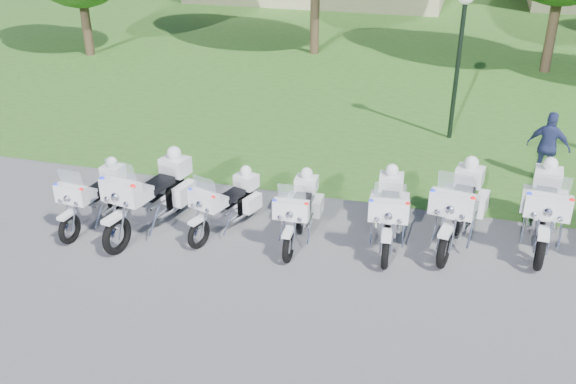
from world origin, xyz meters
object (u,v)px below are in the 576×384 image
(motorcycle_0, at_px, (95,195))
(motorcycle_5, at_px, (459,205))
(motorcycle_2, at_px, (227,203))
(motorcycle_6, at_px, (545,207))
(lamp_post, at_px, (462,26))
(bystander_c, at_px, (548,147))
(motorcycle_4, at_px, (389,210))
(motorcycle_3, at_px, (299,209))
(motorcycle_1, at_px, (152,194))

(motorcycle_0, xyz_separation_m, motorcycle_5, (7.13, 1.29, 0.14))
(motorcycle_2, bearing_deg, motorcycle_6, -150.46)
(lamp_post, bearing_deg, bystander_c, -43.76)
(motorcycle_0, height_order, motorcycle_4, motorcycle_4)
(motorcycle_5, bearing_deg, motorcycle_2, 20.41)
(motorcycle_5, relative_size, motorcycle_6, 1.00)
(lamp_post, bearing_deg, motorcycle_4, -98.48)
(motorcycle_4, xyz_separation_m, motorcycle_5, (1.29, 0.42, 0.07))
(bystander_c, bearing_deg, lamp_post, -25.60)
(motorcycle_3, relative_size, bystander_c, 1.31)
(motorcycle_1, xyz_separation_m, motorcycle_3, (2.93, 0.42, -0.13))
(motorcycle_1, height_order, lamp_post, lamp_post)
(motorcycle_2, height_order, lamp_post, lamp_post)
(motorcycle_4, relative_size, lamp_post, 0.59)
(motorcycle_3, relative_size, motorcycle_4, 0.92)
(motorcycle_0, distance_m, motorcycle_1, 1.23)
(motorcycle_2, bearing_deg, bystander_c, -128.51)
(lamp_post, bearing_deg, motorcycle_1, -129.45)
(motorcycle_3, bearing_deg, motorcycle_2, 0.58)
(motorcycle_5, bearing_deg, motorcycle_1, 20.99)
(motorcycle_0, bearing_deg, motorcycle_5, -165.11)
(motorcycle_3, bearing_deg, motorcycle_1, 5.64)
(bystander_c, bearing_deg, motorcycle_5, 79.28)
(motorcycle_0, distance_m, motorcycle_6, 8.87)
(motorcycle_3, height_order, bystander_c, bystander_c)
(motorcycle_3, bearing_deg, motorcycle_6, -168.12)
(motorcycle_5, xyz_separation_m, motorcycle_6, (1.58, 0.40, -0.01))
(bystander_c, bearing_deg, motorcycle_1, 48.43)
(motorcycle_3, bearing_deg, motorcycle_5, -168.00)
(motorcycle_0, relative_size, motorcycle_5, 0.82)
(motorcycle_5, relative_size, bystander_c, 1.57)
(lamp_post, bearing_deg, motorcycle_2, -122.51)
(motorcycle_3, height_order, lamp_post, lamp_post)
(motorcycle_1, bearing_deg, lamp_post, -118.50)
(motorcycle_2, xyz_separation_m, motorcycle_3, (1.47, 0.08, 0.02))
(motorcycle_2, bearing_deg, lamp_post, -104.63)
(motorcycle_0, relative_size, motorcycle_4, 0.91)
(motorcycle_5, distance_m, lamp_post, 5.97)
(motorcycle_3, height_order, motorcycle_6, motorcycle_6)
(motorcycle_1, bearing_deg, motorcycle_6, -157.10)
(motorcycle_4, relative_size, motorcycle_5, 0.91)
(motorcycle_0, bearing_deg, bystander_c, -148.09)
(lamp_post, bearing_deg, motorcycle_5, -85.70)
(motorcycle_2, distance_m, motorcycle_5, 4.54)
(motorcycle_0, xyz_separation_m, motorcycle_6, (8.71, 1.69, 0.13))
(lamp_post, bearing_deg, motorcycle_0, -134.70)
(motorcycle_3, xyz_separation_m, motorcycle_4, (1.69, 0.35, 0.05))
(motorcycle_1, distance_m, motorcycle_3, 2.96)
(motorcycle_4, height_order, bystander_c, bystander_c)
(motorcycle_3, distance_m, motorcycle_5, 3.08)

